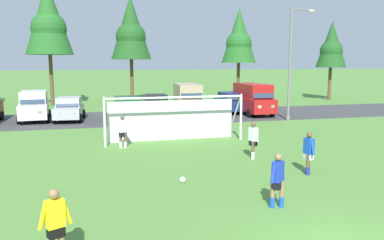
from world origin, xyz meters
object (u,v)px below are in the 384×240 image
(soccer_ball, at_px, (183,180))
(parked_car_slot_center_right, at_px, (156,105))
(soccer_goal, at_px, (173,117))
(parked_car_slot_left, at_px, (34,105))
(parked_car_slot_center_left, at_px, (69,109))
(player_striker_near, at_px, (309,153))
(parked_car_slot_right, at_px, (188,98))
(parked_car_slot_far_right, at_px, (231,102))
(player_winger_left, at_px, (253,140))
(street_lamp, at_px, (292,63))
(parked_car_slot_center, at_px, (128,108))
(parked_car_slot_end, at_px, (253,98))
(referee, at_px, (56,226))
(player_midfield_center, at_px, (278,181))
(player_defender_far, at_px, (123,132))

(soccer_ball, relative_size, parked_car_slot_center_right, 0.05)
(soccer_goal, bearing_deg, parked_car_slot_center_right, 86.28)
(parked_car_slot_left, height_order, parked_car_slot_center_left, parked_car_slot_left)
(soccer_goal, distance_m, player_striker_near, 8.51)
(parked_car_slot_right, relative_size, parked_car_slot_far_right, 1.16)
(soccer_goal, height_order, parked_car_slot_right, soccer_goal)
(soccer_ball, bearing_deg, soccer_goal, 81.18)
(player_winger_left, distance_m, street_lamp, 13.05)
(parked_car_slot_center_right, bearing_deg, parked_car_slot_center, -151.62)
(player_striker_near, bearing_deg, player_winger_left, 110.98)
(player_striker_near, xyz_separation_m, parked_car_slot_end, (4.74, 16.54, 0.52))
(referee, relative_size, parked_car_slot_end, 0.34)
(player_striker_near, relative_size, parked_car_slot_end, 0.34)
(referee, xyz_separation_m, street_lamp, (15.02, 17.72, 3.38))
(referee, xyz_separation_m, parked_car_slot_far_right, (12.26, 22.93, 0.05))
(parked_car_slot_right, bearing_deg, parked_car_slot_center_left, -174.04)
(player_striker_near, bearing_deg, parked_car_slot_center, 108.63)
(soccer_goal, height_order, parked_car_slot_left, soccer_goal)
(soccer_ball, xyz_separation_m, player_midfield_center, (2.18, -3.00, 0.71))
(referee, relative_size, parked_car_slot_far_right, 0.39)
(player_striker_near, xyz_separation_m, parked_car_slot_far_right, (3.50, 18.28, 0.05))
(soccer_ball, distance_m, player_striker_near, 4.97)
(parked_car_slot_left, bearing_deg, player_winger_left, -52.69)
(player_striker_near, height_order, player_winger_left, same)
(player_winger_left, xyz_separation_m, parked_car_slot_right, (0.60, 14.94, 0.52))
(referee, distance_m, parked_car_slot_right, 23.89)
(parked_car_slot_center_right, bearing_deg, player_winger_left, -82.09)
(parked_car_slot_far_right, bearing_deg, soccer_ball, -114.86)
(player_defender_far, bearing_deg, parked_car_slot_center_left, 106.90)
(player_winger_left, distance_m, parked_car_slot_left, 18.31)
(referee, bearing_deg, soccer_ball, 51.13)
(soccer_goal, bearing_deg, player_striker_near, -63.75)
(parked_car_slot_left, xyz_separation_m, parked_car_slot_center_right, (9.06, 0.09, -0.24))
(player_midfield_center, distance_m, parked_car_slot_center_left, 20.88)
(parked_car_slot_left, distance_m, parked_car_slot_center_left, 2.55)
(player_midfield_center, xyz_separation_m, parked_car_slot_end, (7.48, 19.43, 0.52))
(street_lamp, bearing_deg, soccer_goal, -151.43)
(player_striker_near, xyz_separation_m, street_lamp, (6.26, 13.07, 3.38))
(parked_car_slot_left, relative_size, parked_car_slot_center_right, 1.10)
(parked_car_slot_center, bearing_deg, player_defender_far, -96.33)
(player_midfield_center, bearing_deg, parked_car_slot_end, 68.96)
(soccer_ball, relative_size, parked_car_slot_left, 0.05)
(referee, bearing_deg, street_lamp, 49.71)
(player_midfield_center, xyz_separation_m, parked_car_slot_right, (2.26, 20.65, 0.52))
(player_defender_far, distance_m, street_lamp, 14.82)
(referee, relative_size, player_winger_left, 1.00)
(parked_car_slot_right, distance_m, parked_car_slot_far_right, 4.04)
(player_defender_far, height_order, parked_car_slot_left, parked_car_slot_left)
(soccer_goal, height_order, parked_car_slot_center, soccer_goal)
(soccer_goal, height_order, player_winger_left, soccer_goal)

